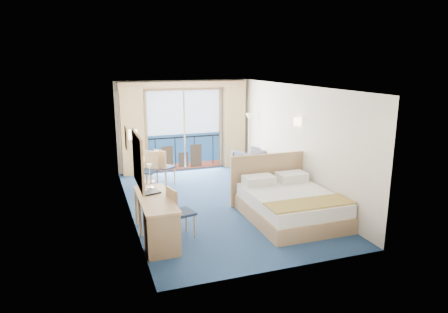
{
  "coord_description": "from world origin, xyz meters",
  "views": [
    {
      "loc": [
        -2.77,
        -8.41,
        3.24
      ],
      "look_at": [
        0.22,
        0.2,
        1.06
      ],
      "focal_mm": 32.0,
      "sensor_mm": 36.0,
      "label": 1
    }
  ],
  "objects_px": {
    "desk": "(160,226)",
    "table_chair_a": "(163,165)",
    "desk_chair": "(178,209)",
    "table_chair_b": "(150,168)",
    "bed": "(289,203)",
    "round_table": "(146,165)",
    "nightstand": "(285,183)",
    "armchair": "(251,162)",
    "floor_lamp": "(249,128)"
  },
  "relations": [
    {
      "from": "nightstand",
      "to": "desk_chair",
      "type": "bearing_deg",
      "value": -153.04
    },
    {
      "from": "desk",
      "to": "table_chair_a",
      "type": "height_order",
      "value": "table_chair_a"
    },
    {
      "from": "nightstand",
      "to": "armchair",
      "type": "height_order",
      "value": "armchair"
    },
    {
      "from": "bed",
      "to": "nightstand",
      "type": "distance_m",
      "value": 1.53
    },
    {
      "from": "bed",
      "to": "nightstand",
      "type": "relative_size",
      "value": 3.74
    },
    {
      "from": "desk_chair",
      "to": "round_table",
      "type": "xyz_separation_m",
      "value": [
        -0.03,
        3.71,
        -0.05
      ]
    },
    {
      "from": "round_table",
      "to": "table_chair_b",
      "type": "bearing_deg",
      "value": -88.04
    },
    {
      "from": "armchair",
      "to": "nightstand",
      "type": "bearing_deg",
      "value": 72.49
    },
    {
      "from": "armchair",
      "to": "bed",
      "type": "bearing_deg",
      "value": 60.36
    },
    {
      "from": "armchair",
      "to": "round_table",
      "type": "relative_size",
      "value": 1.16
    },
    {
      "from": "table_chair_b",
      "to": "desk",
      "type": "bearing_deg",
      "value": -57.43
    },
    {
      "from": "round_table",
      "to": "desk_chair",
      "type": "bearing_deg",
      "value": -89.57
    },
    {
      "from": "nightstand",
      "to": "table_chair_b",
      "type": "bearing_deg",
      "value": 151.21
    },
    {
      "from": "floor_lamp",
      "to": "desk_chair",
      "type": "height_order",
      "value": "floor_lamp"
    },
    {
      "from": "table_chair_b",
      "to": "floor_lamp",
      "type": "bearing_deg",
      "value": 50.55
    },
    {
      "from": "bed",
      "to": "floor_lamp",
      "type": "bearing_deg",
      "value": 80.55
    },
    {
      "from": "nightstand",
      "to": "desk_chair",
      "type": "height_order",
      "value": "desk_chair"
    },
    {
      "from": "bed",
      "to": "table_chair_a",
      "type": "xyz_separation_m",
      "value": [
        -2.04,
        3.27,
        0.21
      ]
    },
    {
      "from": "bed",
      "to": "nightstand",
      "type": "bearing_deg",
      "value": 65.75
    },
    {
      "from": "armchair",
      "to": "round_table",
      "type": "distance_m",
      "value": 2.99
    },
    {
      "from": "nightstand",
      "to": "armchair",
      "type": "relative_size",
      "value": 0.7
    },
    {
      "from": "nightstand",
      "to": "round_table",
      "type": "xyz_separation_m",
      "value": [
        -3.08,
        2.16,
        0.2
      ]
    },
    {
      "from": "armchair",
      "to": "desk_chair",
      "type": "bearing_deg",
      "value": 28.98
    },
    {
      "from": "bed",
      "to": "floor_lamp",
      "type": "xyz_separation_m",
      "value": [
        0.62,
        3.72,
        1.0
      ]
    },
    {
      "from": "floor_lamp",
      "to": "table_chair_b",
      "type": "height_order",
      "value": "floor_lamp"
    },
    {
      "from": "desk_chair",
      "to": "table_chair_b",
      "type": "relative_size",
      "value": 1.03
    },
    {
      "from": "nightstand",
      "to": "armchair",
      "type": "xyz_separation_m",
      "value": [
        -0.1,
        1.91,
        0.09
      ]
    },
    {
      "from": "armchair",
      "to": "floor_lamp",
      "type": "xyz_separation_m",
      "value": [
        0.09,
        0.42,
        0.94
      ]
    },
    {
      "from": "nightstand",
      "to": "desk",
      "type": "relative_size",
      "value": 0.35
    },
    {
      "from": "floor_lamp",
      "to": "table_chair_b",
      "type": "distance_m",
      "value": 3.21
    },
    {
      "from": "armchair",
      "to": "table_chair_b",
      "type": "xyz_separation_m",
      "value": [
        -2.96,
        -0.23,
        0.15
      ]
    },
    {
      "from": "round_table",
      "to": "table_chair_a",
      "type": "bearing_deg",
      "value": -35.64
    },
    {
      "from": "desk_chair",
      "to": "round_table",
      "type": "relative_size",
      "value": 1.34
    },
    {
      "from": "bed",
      "to": "table_chair_b",
      "type": "bearing_deg",
      "value": 128.32
    },
    {
      "from": "nightstand",
      "to": "desk",
      "type": "bearing_deg",
      "value": -150.54
    },
    {
      "from": "bed",
      "to": "armchair",
      "type": "distance_m",
      "value": 3.34
    },
    {
      "from": "nightstand",
      "to": "table_chair_a",
      "type": "distance_m",
      "value": 3.27
    },
    {
      "from": "round_table",
      "to": "table_chair_a",
      "type": "xyz_separation_m",
      "value": [
        0.41,
        -0.29,
        0.03
      ]
    },
    {
      "from": "desk",
      "to": "round_table",
      "type": "bearing_deg",
      "value": 84.86
    },
    {
      "from": "desk_chair",
      "to": "nightstand",
      "type": "bearing_deg",
      "value": -76.45
    },
    {
      "from": "desk_chair",
      "to": "table_chair_b",
      "type": "xyz_separation_m",
      "value": [
        -0.01,
        3.23,
        -0.01
      ]
    },
    {
      "from": "floor_lamp",
      "to": "desk",
      "type": "relative_size",
      "value": 1.02
    },
    {
      "from": "armchair",
      "to": "desk_chair",
      "type": "distance_m",
      "value": 4.54
    },
    {
      "from": "floor_lamp",
      "to": "desk",
      "type": "height_order",
      "value": "floor_lamp"
    },
    {
      "from": "bed",
      "to": "round_table",
      "type": "bearing_deg",
      "value": 124.53
    },
    {
      "from": "bed",
      "to": "table_chair_b",
      "type": "relative_size",
      "value": 2.31
    },
    {
      "from": "desk_chair",
      "to": "round_table",
      "type": "distance_m",
      "value": 3.71
    },
    {
      "from": "nightstand",
      "to": "desk",
      "type": "height_order",
      "value": "desk"
    },
    {
      "from": "desk",
      "to": "desk_chair",
      "type": "relative_size",
      "value": 1.75
    },
    {
      "from": "desk",
      "to": "desk_chair",
      "type": "distance_m",
      "value": 0.57
    }
  ]
}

